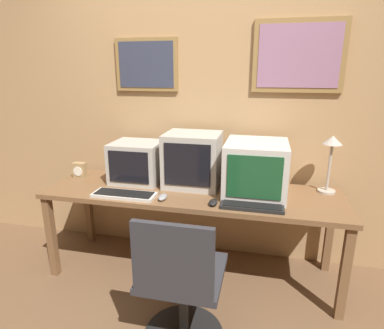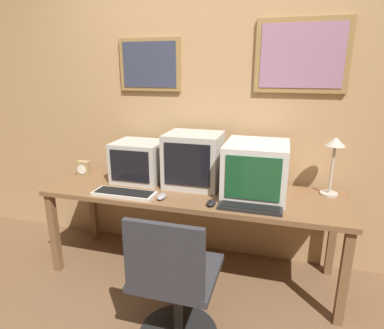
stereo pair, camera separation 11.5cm
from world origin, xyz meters
name	(u,v)px [view 1 (the left image)]	position (x,y,z in m)	size (l,w,h in m)	color
wall_back	(204,104)	(0.00, 1.47, 1.31)	(8.00, 0.08, 2.60)	tan
desk	(192,199)	(0.00, 1.06, 0.63)	(2.21, 0.65, 0.70)	brown
monitor_left	(137,162)	(-0.48, 1.18, 0.86)	(0.39, 0.35, 0.32)	#B7B2A8
monitor_center	(193,160)	(-0.02, 1.19, 0.91)	(0.42, 0.37, 0.41)	#B7B2A8
monitor_right	(256,168)	(0.46, 1.12, 0.89)	(0.44, 0.48, 0.38)	beige
keyboard_main	(124,195)	(-0.45, 0.85, 0.71)	(0.46, 0.16, 0.03)	beige
keyboard_side	(252,206)	(0.46, 0.85, 0.71)	(0.41, 0.16, 0.03)	black
mouse_near_keyboard	(163,197)	(-0.16, 0.85, 0.72)	(0.06, 0.11, 0.04)	gray
mouse_far_corner	(213,202)	(0.20, 0.84, 0.72)	(0.06, 0.10, 0.03)	black
desk_clock	(80,170)	(-0.99, 1.15, 0.77)	(0.11, 0.07, 0.13)	#A38456
desk_lamp	(331,151)	(0.98, 1.26, 1.02)	(0.14, 0.14, 0.43)	#B2A899
office_chair	(181,290)	(0.10, 0.35, 0.38)	(0.48, 0.48, 0.87)	black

